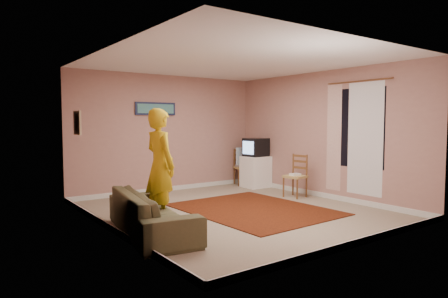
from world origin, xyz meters
TOP-DOWN VIEW (x-y plane):
  - ground at (0.00, 0.00)m, footprint 5.00×5.00m
  - wall_back at (0.00, 2.50)m, footprint 4.50×0.02m
  - wall_front at (0.00, -2.50)m, footprint 4.50×0.02m
  - wall_left at (-2.25, 0.00)m, footprint 0.02×5.00m
  - wall_right at (2.25, 0.00)m, footprint 0.02×5.00m
  - ceiling at (0.00, 0.00)m, footprint 4.50×5.00m
  - baseboard_back at (0.00, 2.49)m, footprint 4.50×0.02m
  - baseboard_front at (0.00, -2.49)m, footprint 4.50×0.02m
  - baseboard_left at (-2.24, 0.00)m, footprint 0.02×5.00m
  - baseboard_right at (2.24, 0.00)m, footprint 0.02×5.00m
  - window at (2.24, -0.90)m, footprint 0.01×1.10m
  - curtain_sheer at (2.23, -1.05)m, footprint 0.01×0.75m
  - curtain_floral at (2.21, -0.35)m, footprint 0.01×0.35m
  - curtain_rod at (2.20, -0.90)m, footprint 0.02×1.40m
  - picture_back at (-0.30, 2.47)m, footprint 0.95×0.04m
  - picture_left at (-2.22, 1.60)m, footprint 0.04×0.38m
  - area_rug at (0.34, -0.11)m, footprint 2.25×2.77m
  - tv_cabinet at (1.95, 1.73)m, footprint 0.58×0.53m
  - crt_tv at (1.94, 1.73)m, footprint 0.53×0.48m
  - chair_a at (1.94, 2.20)m, footprint 0.50×0.49m
  - dvd_player at (1.94, 2.20)m, footprint 0.35×0.26m
  - blue_throw at (1.94, 2.20)m, footprint 0.41×0.05m
  - chair_b at (1.79, 0.29)m, footprint 0.43×0.45m
  - game_console at (1.79, 0.29)m, footprint 0.22×0.17m
  - sofa at (-1.80, -0.44)m, footprint 1.12×2.15m
  - person at (-1.40, 0.08)m, footprint 0.46×0.67m

SIDE VIEW (x-z plane):
  - ground at x=0.00m, z-range 0.00..0.00m
  - area_rug at x=0.34m, z-range 0.00..0.01m
  - baseboard_back at x=0.00m, z-range 0.00..0.10m
  - baseboard_front at x=0.00m, z-range 0.00..0.10m
  - baseboard_left at x=-2.24m, z-range 0.00..0.10m
  - baseboard_right at x=2.24m, z-range 0.00..0.10m
  - sofa at x=-1.80m, z-range 0.00..0.60m
  - tv_cabinet at x=1.95m, z-range 0.00..0.74m
  - game_console at x=1.79m, z-range 0.45..0.50m
  - dvd_player at x=1.94m, z-range 0.45..0.51m
  - chair_b at x=1.79m, z-range 0.30..0.78m
  - chair_a at x=1.94m, z-range 0.30..0.78m
  - blue_throw at x=1.94m, z-range 0.50..0.93m
  - person at x=-1.40m, z-range 0.00..1.78m
  - crt_tv at x=1.94m, z-range 0.74..1.17m
  - curtain_sheer at x=2.23m, z-range 0.20..2.30m
  - curtain_floral at x=2.21m, z-range 0.20..2.30m
  - wall_back at x=0.00m, z-range 0.00..2.60m
  - wall_front at x=0.00m, z-range 0.00..2.60m
  - wall_left at x=-2.25m, z-range 0.00..2.60m
  - wall_right at x=2.25m, z-range 0.00..2.60m
  - window at x=2.24m, z-range 0.70..2.20m
  - picture_left at x=-2.22m, z-range 1.34..1.76m
  - picture_back at x=-0.30m, z-range 1.71..1.99m
  - curtain_rod at x=2.20m, z-range 2.31..2.33m
  - ceiling at x=0.00m, z-range 2.59..2.61m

